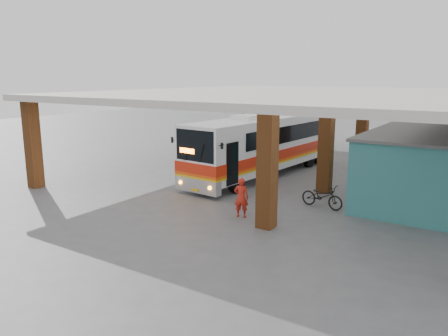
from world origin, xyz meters
TOP-DOWN VIEW (x-y plane):
  - ground at (0.00, 0.00)m, footprint 90.00×90.00m
  - brick_columns at (1.43, 5.00)m, footprint 20.10×21.60m
  - canopy_roof at (0.50, 6.50)m, footprint 21.00×23.00m
  - shop_building at (7.49, 4.00)m, footprint 5.20×8.20m
  - coach_bus at (-1.21, 4.78)m, footprint 3.44×12.15m
  - motorcycle at (3.84, 0.48)m, footprint 1.99×0.94m
  - pedestrian at (1.60, -2.46)m, footprint 0.67×0.54m
  - red_chair at (4.77, 8.57)m, footprint 0.47×0.47m

SIDE VIEW (x-z plane):
  - ground at x=0.00m, z-range 0.00..0.00m
  - red_chair at x=4.77m, z-range -0.04..0.86m
  - motorcycle at x=3.84m, z-range 0.00..1.00m
  - pedestrian at x=1.60m, z-range 0.00..1.60m
  - shop_building at x=7.49m, z-range 0.01..3.12m
  - coach_bus at x=-1.21m, z-range -0.01..3.48m
  - brick_columns at x=1.43m, z-range 0.00..4.35m
  - canopy_roof at x=0.50m, z-range 4.35..4.65m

